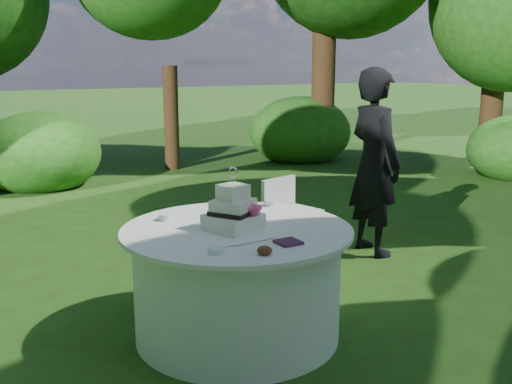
% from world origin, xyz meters
% --- Properties ---
extents(ground, '(80.00, 80.00, 0.00)m').
position_xyz_m(ground, '(0.00, 0.00, 0.00)').
color(ground, '#223D10').
rests_on(ground, ground).
extents(napkins, '(0.14, 0.14, 0.02)m').
position_xyz_m(napkins, '(0.10, -0.47, 0.78)').
color(napkins, '#471E3C').
rests_on(napkins, table).
extents(feather_plume, '(0.48, 0.07, 0.01)m').
position_xyz_m(feather_plume, '(-0.14, -0.32, 0.78)').
color(feather_plume, white).
rests_on(feather_plume, table).
extents(guest, '(0.48, 0.69, 1.82)m').
position_xyz_m(guest, '(2.05, 0.94, 0.91)').
color(guest, black).
rests_on(guest, ground).
extents(table, '(1.56, 1.56, 0.77)m').
position_xyz_m(table, '(0.00, 0.00, 0.39)').
color(table, white).
rests_on(table, ground).
extents(cake, '(0.40, 0.40, 0.43)m').
position_xyz_m(cake, '(-0.03, -0.01, 0.88)').
color(cake, beige).
rests_on(cake, table).
extents(chair, '(0.48, 0.47, 0.88)m').
position_xyz_m(chair, '(0.94, 0.79, 0.52)').
color(chair, white).
rests_on(chair, ground).
extents(votives, '(1.01, 0.96, 0.04)m').
position_xyz_m(votives, '(-0.06, 0.15, 0.79)').
color(votives, silver).
rests_on(votives, table).
extents(petal_cups, '(0.59, 1.14, 0.05)m').
position_xyz_m(petal_cups, '(0.11, -0.05, 0.79)').
color(petal_cups, '#562D16').
rests_on(petal_cups, table).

